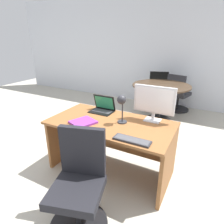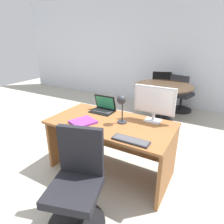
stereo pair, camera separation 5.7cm
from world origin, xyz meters
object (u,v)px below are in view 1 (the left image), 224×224
Objects in this scene: meeting_chair_far at (157,93)px; keyboard at (132,140)px; laptop at (103,106)px; monitor at (154,101)px; meeting_chair_near at (177,96)px; mouse at (93,129)px; meeting_table at (161,94)px; desk at (112,136)px; desk_lamp at (122,103)px; office_chair at (79,190)px; book at (83,122)px.

keyboard is at bearing -79.03° from meeting_chair_far.
monitor is at bearing -0.03° from laptop.
mouse is at bearing -97.01° from meeting_chair_near.
desk is at bearing -93.13° from meeting_table.
desk is 4.80× the size of laptop.
meeting_chair_far is (-0.12, 3.14, -0.36)m from mouse.
keyboard is 0.52m from desk_lamp.
mouse is 3.16m from meeting_chair_far.
mouse is 0.09× the size of meeting_chair_near.
office_chair is (-0.01, -0.88, -0.59)m from desk_lamp.
meeting_chair_near is (0.19, 2.80, -0.62)m from desk_lamp.
book is at bearing 169.92° from keyboard.
monitor is 0.56× the size of meeting_chair_near.
laptop reaches higher than meeting_chair_near.
office_chair is (0.40, -1.14, -0.40)m from laptop.
mouse is at bearing -120.53° from desk_lamp.
keyboard is 0.72m from book.
meeting_chair_far reaches higher than keyboard.
meeting_table is at bearing 97.82° from keyboard.
keyboard is at bearing 60.39° from office_chair.
meeting_chair_far is at bearing 87.87° from laptop.
office_chair reaches higher than meeting_chair_far.
office_chair is at bearing -82.01° from desk.
office_chair is at bearing -119.61° from keyboard.
book is at bearing -90.46° from laptop.
monitor is 0.76m from laptop.
mouse is (0.22, -0.60, -0.05)m from laptop.
keyboard is at bearing -40.99° from desk.
office_chair reaches higher than book.
meeting_table is 1.31× the size of meeting_chair_near.
desk_lamp reaches higher than desk.
desk is 0.50m from desk_lamp.
laptop is 0.64m from mouse.
mouse is (-0.52, -0.60, -0.25)m from monitor.
desk_lamp reaches higher than meeting_table.
meeting_chair_far is at bearing 109.46° from meeting_table.
desk_lamp is (0.14, -0.02, 0.48)m from desk.
meeting_chair_near is (0.61, 3.02, -0.37)m from book.
laptop reaches higher than book.
office_chair is 3.69m from meeting_chair_far.
book is (-0.22, 0.11, -0.00)m from mouse.
laptop is 0.34× the size of office_chair.
book is (-0.42, -0.22, -0.25)m from desk_lamp.
book is at bearing -151.76° from desk_lamp.
meeting_table is (0.11, 1.96, 0.10)m from desk.
meeting_chair_far reaches higher than meeting_chair_near.
meeting_table reaches higher than keyboard.
desk_lamp is at bearing -83.47° from meeting_chair_far.
laptop is (-0.28, 0.24, 0.29)m from desk.
meeting_chair_far is (0.10, 3.02, -0.36)m from book.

